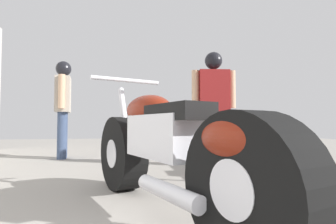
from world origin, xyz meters
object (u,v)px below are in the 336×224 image
at_px(motorcycle_maroon_cruiser, 166,150).
at_px(mechanic_with_helmet, 214,97).
at_px(mechanic_in_blue, 63,100).
at_px(motorcycle_black_naked, 186,137).

relative_size(motorcycle_maroon_cruiser, mechanic_with_helmet, 1.27).
relative_size(mechanic_in_blue, mechanic_with_helmet, 1.03).
height_order(motorcycle_maroon_cruiser, mechanic_in_blue, mechanic_in_blue).
xyz_separation_m(motorcycle_black_naked, mechanic_with_helmet, (0.12, -1.34, 0.66)).
bearing_deg(mechanic_in_blue, motorcycle_maroon_cruiser, -66.22).
bearing_deg(motorcycle_black_naked, mechanic_in_blue, -176.62).
bearing_deg(mechanic_with_helmet, motorcycle_maroon_cruiser, -117.35).
bearing_deg(motorcycle_maroon_cruiser, mechanic_in_blue, 113.78).
relative_size(motorcycle_black_naked, mechanic_with_helmet, 1.05).
distance_m(mechanic_in_blue, mechanic_with_helmet, 2.74).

